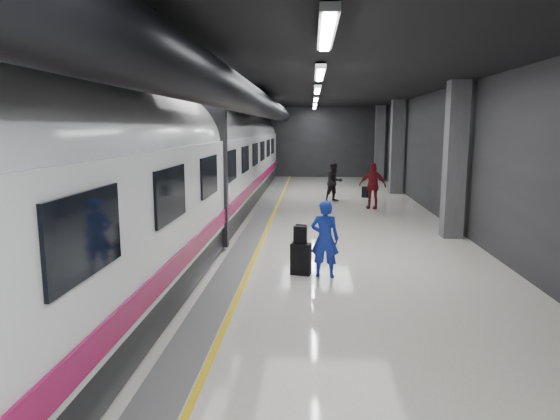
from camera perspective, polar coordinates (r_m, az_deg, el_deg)
name	(u,v)px	position (r m, az deg, el deg)	size (l,w,h in m)	color
ground	(294,251)	(13.05, 1.61, -4.72)	(40.00, 40.00, 0.00)	silver
platform_hall	(285,114)	(13.63, 0.59, 10.88)	(10.02, 40.02, 4.51)	black
train	(169,171)	(13.22, -12.60, 4.34)	(3.05, 38.00, 4.05)	black
traveler_main	(325,239)	(10.71, 5.15, -3.30)	(0.61, 0.40, 1.67)	#1B31CF
suitcase_main	(301,259)	(10.97, 2.41, -5.59)	(0.43, 0.27, 0.70)	black
shoulder_bag	(300,235)	(10.84, 2.33, -2.84)	(0.28, 0.15, 0.38)	black
traveler_far_a	(334,182)	(21.86, 6.21, 3.20)	(0.82, 0.64, 1.68)	black
traveler_far_b	(372,186)	(20.10, 10.51, 2.75)	(1.07, 0.45, 1.83)	maroon
suitcase_far	(365,192)	(23.33, 9.74, 2.05)	(0.34, 0.22, 0.50)	black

